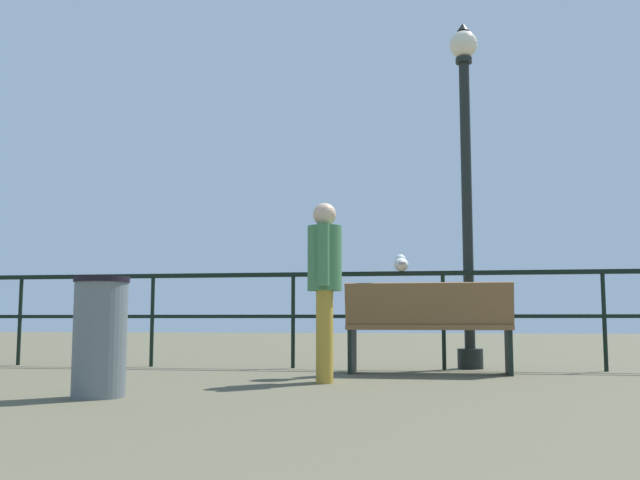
# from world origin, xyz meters

# --- Properties ---
(pier_railing) EXTENTS (20.14, 0.05, 1.07)m
(pier_railing) POSITION_xyz_m (0.00, 9.13, 0.78)
(pier_railing) COLOR black
(pier_railing) RESTS_ON ground_plane
(bench_near_left) EXTENTS (1.64, 0.68, 0.91)m
(bench_near_left) POSITION_xyz_m (-0.15, 8.44, 0.51)
(bench_near_left) COLOR brown
(bench_near_left) RESTS_ON ground_plane
(lamppost_center) EXTENTS (0.32, 0.32, 3.97)m
(lamppost_center) POSITION_xyz_m (0.29, 9.33, 2.26)
(lamppost_center) COLOR black
(lamppost_center) RESTS_ON ground_plane
(person_by_bench) EXTENTS (0.30, 0.50, 1.57)m
(person_by_bench) POSITION_xyz_m (-1.03, 7.33, 0.90)
(person_by_bench) COLOR #A9872C
(person_by_bench) RESTS_ON ground_plane
(seagull_on_rail) EXTENTS (0.19, 0.42, 0.20)m
(seagull_on_rail) POSITION_xyz_m (-0.46, 9.16, 1.16)
(seagull_on_rail) COLOR silver
(seagull_on_rail) RESTS_ON pier_railing
(trash_bin) EXTENTS (0.39, 0.39, 0.85)m
(trash_bin) POSITION_xyz_m (-2.41, 5.90, 0.42)
(trash_bin) COLOR slate
(trash_bin) RESTS_ON ground_plane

